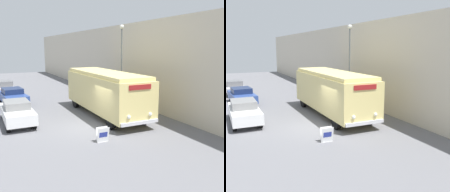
{
  "view_description": "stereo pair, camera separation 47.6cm",
  "coord_description": "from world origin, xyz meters",
  "views": [
    {
      "loc": [
        -5.93,
        -14.59,
        4.91
      ],
      "look_at": [
        1.4,
        0.19,
        1.86
      ],
      "focal_mm": 42.0,
      "sensor_mm": 36.0,
      "label": 1
    },
    {
      "loc": [
        -5.5,
        -14.8,
        4.91
      ],
      "look_at": [
        1.4,
        0.19,
        1.86
      ],
      "focal_mm": 42.0,
      "sensor_mm": 36.0,
      "label": 2
    }
  ],
  "objects": [
    {
      "name": "ground_plane",
      "position": [
        0.0,
        0.0,
        0.0
      ],
      "size": [
        80.0,
        80.0,
        0.0
      ],
      "primitive_type": "plane",
      "color": "slate"
    },
    {
      "name": "building_wall_right",
      "position": [
        5.89,
        10.0,
        3.49
      ],
      "size": [
        0.3,
        60.0,
        6.98
      ],
      "color": "beige",
      "rests_on": "ground_plane"
    },
    {
      "name": "vintage_bus",
      "position": [
        2.0,
        2.55,
        1.82
      ],
      "size": [
        2.64,
        9.59,
        3.2
      ],
      "color": "black",
      "rests_on": "ground_plane"
    },
    {
      "name": "sign_board",
      "position": [
        -0.52,
        -2.58,
        0.39
      ],
      "size": [
        0.66,
        0.31,
        0.8
      ],
      "color": "gray",
      "rests_on": "ground_plane"
    },
    {
      "name": "streetlamp",
      "position": [
        4.68,
        4.98,
        4.36
      ],
      "size": [
        0.36,
        0.36,
        6.78
      ],
      "color": "#595E60",
      "rests_on": "ground_plane"
    },
    {
      "name": "parked_car_near",
      "position": [
        -4.11,
        3.07,
        0.78
      ],
      "size": [
        1.83,
        4.7,
        1.5
      ],
      "rotation": [
        0.0,
        0.0,
        0.01
      ],
      "color": "black",
      "rests_on": "ground_plane"
    },
    {
      "name": "parked_car_mid",
      "position": [
        -3.72,
        9.44,
        0.73
      ],
      "size": [
        2.23,
        4.57,
        1.43
      ],
      "rotation": [
        0.0,
        0.0,
        0.1
      ],
      "color": "black",
      "rests_on": "ground_plane"
    },
    {
      "name": "parked_car_far",
      "position": [
        -4.01,
        14.79,
        0.76
      ],
      "size": [
        2.08,
        4.21,
        1.46
      ],
      "rotation": [
        0.0,
        0.0,
        0.06
      ],
      "color": "black",
      "rests_on": "ground_plane"
    }
  ]
}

